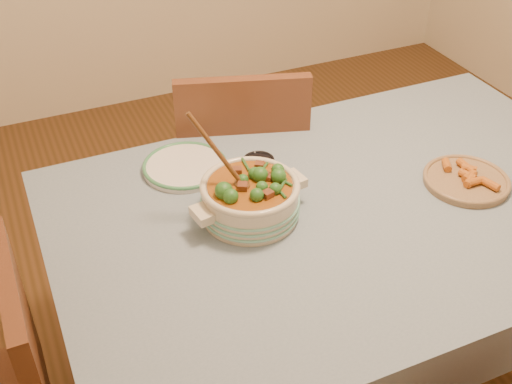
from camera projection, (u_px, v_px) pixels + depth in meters
floor at (334, 373)px, 2.26m from camera, size 4.50×4.50×0.00m
dining_table at (350, 229)px, 1.87m from camera, size 1.68×1.08×0.76m
stew_casserole at (250, 196)px, 1.73m from camera, size 0.34×0.30×0.32m
white_plate at (185, 166)px, 1.95m from camera, size 0.31×0.31×0.02m
condiment_bowl at (259, 165)px, 1.92m from camera, size 0.10×0.10×0.05m
fried_plate at (466, 179)px, 1.88m from camera, size 0.31×0.31×0.04m
chair_far at (241, 166)px, 2.35m from camera, size 0.55×0.55×0.95m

